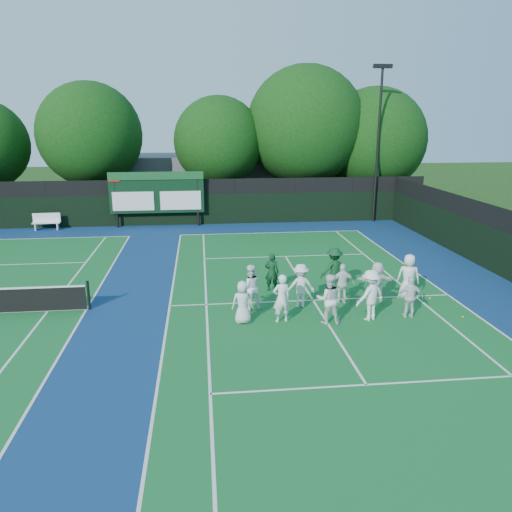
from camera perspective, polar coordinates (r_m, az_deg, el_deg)
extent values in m
plane|color=#193A0F|center=(18.59, 7.21, -6.14)|extent=(120.00, 120.00, 0.00)
cube|color=navy|center=(19.12, -11.38, -5.69)|extent=(34.00, 32.00, 0.01)
cube|color=#135D26|center=(19.49, 6.53, -5.04)|extent=(10.97, 23.77, 0.00)
cube|color=silver|center=(30.72, 1.66, 2.68)|extent=(10.97, 0.08, 0.00)
cube|color=silver|center=(19.07, -9.83, -5.63)|extent=(0.08, 23.77, 0.00)
cube|color=silver|center=(21.36, 21.08, -4.16)|extent=(0.08, 23.77, 0.00)
cube|color=silver|center=(19.03, -5.70, -5.52)|extent=(0.08, 23.77, 0.00)
cube|color=silver|center=(20.77, 17.71, -4.38)|extent=(0.08, 23.77, 0.00)
cube|color=silver|center=(13.90, 12.51, -14.17)|extent=(8.23, 0.08, 0.00)
cube|color=silver|center=(25.46, 3.38, -0.04)|extent=(8.23, 0.08, 0.00)
cube|color=silver|center=(19.49, 6.53, -5.03)|extent=(0.08, 12.80, 0.00)
cube|color=silver|center=(31.97, -24.05, 1.83)|extent=(10.97, 0.08, 0.00)
cube|color=silver|center=(19.51, -18.79, -5.77)|extent=(0.08, 23.77, 0.00)
cube|color=silver|center=(19.86, -22.67, -5.78)|extent=(0.08, 23.77, 0.00)
cube|color=black|center=(33.34, -9.39, 5.22)|extent=(34.00, 0.08, 2.00)
cube|color=black|center=(33.11, -9.51, 7.77)|extent=(34.00, 0.05, 1.00)
cylinder|color=black|center=(33.21, -15.73, 6.12)|extent=(0.16, 0.16, 3.50)
cylinder|color=black|center=(32.77, -6.67, 6.47)|extent=(0.16, 0.16, 3.50)
cube|color=black|center=(32.82, -11.27, 7.09)|extent=(6.00, 0.15, 2.60)
cube|color=#164E23|center=(32.59, -11.39, 8.98)|extent=(6.00, 0.05, 0.50)
cube|color=white|center=(32.96, -13.85, 6.09)|extent=(2.60, 0.04, 1.20)
cube|color=white|center=(32.71, -8.61, 6.30)|extent=(2.60, 0.04, 1.20)
cube|color=#A6190D|center=(32.93, -15.94, 8.58)|extent=(0.70, 0.04, 0.50)
cube|color=slate|center=(41.12, -3.29, 8.71)|extent=(18.00, 6.00, 4.00)
cylinder|color=black|center=(34.57, 13.74, 12.03)|extent=(0.16, 0.16, 10.00)
cube|color=black|center=(34.68, 14.30, 20.29)|extent=(1.20, 0.30, 0.25)
cylinder|color=black|center=(19.31, -18.59, -4.28)|extent=(0.10, 0.10, 1.10)
cube|color=white|center=(34.11, -22.84, 3.53)|extent=(1.69, 0.53, 0.07)
cube|color=white|center=(34.21, -22.82, 4.09)|extent=(1.67, 0.15, 0.56)
cube|color=white|center=(34.35, -23.86, 3.07)|extent=(0.09, 0.39, 0.44)
cube|color=white|center=(33.97, -21.72, 3.18)|extent=(0.09, 0.39, 0.44)
cylinder|color=black|center=(37.41, -17.89, 6.61)|extent=(0.44, 0.44, 3.07)
sphere|color=black|center=(37.05, -18.44, 13.03)|extent=(7.11, 7.11, 7.11)
sphere|color=black|center=(37.26, -17.33, 12.03)|extent=(4.97, 4.97, 4.97)
cylinder|color=black|center=(36.70, -4.17, 6.98)|extent=(0.44, 0.44, 2.85)
sphere|color=black|center=(36.34, -4.29, 12.92)|extent=(6.34, 6.34, 6.34)
sphere|color=black|center=(36.70, -3.33, 11.97)|extent=(4.44, 4.44, 4.44)
cylinder|color=black|center=(37.44, 5.48, 7.33)|extent=(0.44, 0.44, 3.13)
sphere|color=black|center=(37.08, 5.67, 14.60)|extent=(8.46, 8.46, 8.46)
sphere|color=black|center=(37.52, 6.46, 13.29)|extent=(5.92, 5.92, 5.92)
cylinder|color=black|center=(38.87, 13.00, 6.82)|extent=(0.44, 0.44, 2.48)
sphere|color=black|center=(38.50, 13.37, 12.81)|extent=(7.54, 7.54, 7.54)
sphere|color=black|center=(39.02, 14.00, 11.69)|extent=(5.28, 5.28, 5.28)
sphere|color=#BED318|center=(22.82, 10.68, -2.07)|extent=(0.07, 0.07, 0.07)
sphere|color=#BED318|center=(19.19, 22.56, -6.44)|extent=(0.07, 0.07, 0.07)
sphere|color=#BED318|center=(18.45, -0.18, -6.06)|extent=(0.07, 0.07, 0.07)
sphere|color=#BED318|center=(20.65, 19.25, -4.58)|extent=(0.07, 0.07, 0.07)
imported|color=silver|center=(17.07, -1.54, -5.30)|extent=(0.76, 0.52, 1.50)
imported|color=white|center=(17.14, 2.94, -4.86)|extent=(0.69, 0.51, 1.71)
imported|color=white|center=(17.19, 8.31, -4.88)|extent=(0.93, 0.77, 1.75)
imported|color=white|center=(17.75, 12.95, -4.37)|extent=(1.34, 1.09, 1.80)
imported|color=white|center=(18.34, 17.22, -4.51)|extent=(0.94, 0.50, 1.52)
imported|color=white|center=(18.19, -0.71, -3.60)|extent=(0.93, 0.78, 1.72)
imported|color=silver|center=(18.55, 5.11, -3.40)|extent=(1.08, 0.63, 1.65)
imported|color=white|center=(19.17, 9.87, -3.11)|extent=(0.94, 0.46, 1.55)
imported|color=white|center=(19.59, 13.65, -2.87)|extent=(1.51, 0.65, 1.58)
imported|color=white|center=(20.26, 17.03, -2.24)|extent=(0.99, 0.79, 1.76)
imported|color=#0E3319|center=(20.20, 1.82, -1.87)|extent=(0.65, 0.51, 1.58)
imported|color=#103C1D|center=(20.46, 8.90, -1.52)|extent=(1.29, 0.94, 1.79)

